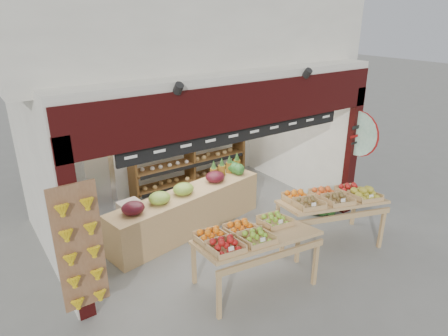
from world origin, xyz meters
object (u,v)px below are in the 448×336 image
display_table_left (247,236)px  watermelon_pile (321,204)px  refrigerator (93,178)px  display_table_right (331,199)px  cardboard_stack (140,219)px  mid_counter (188,210)px  back_shelving (189,147)px

display_table_left → watermelon_pile: size_ratio=2.90×
display_table_left → refrigerator: bearing=107.1°
display_table_left → display_table_right: bearing=3.9°
cardboard_stack → watermelon_pile: size_ratio=1.57×
cardboard_stack → display_table_left: display_table_left is taller
cardboard_stack → display_table_left: 2.66m
mid_counter → refrigerator: bearing=125.1°
mid_counter → watermelon_pile: bearing=-19.1°
cardboard_stack → refrigerator: bearing=110.9°
display_table_left → cardboard_stack: bearing=105.2°
refrigerator → display_table_left: 3.85m
back_shelving → cardboard_stack: (-1.73, -1.01, -0.86)m
display_table_left → watermelon_pile: display_table_left is taller
cardboard_stack → display_table_left: bearing=-74.8°
cardboard_stack → display_table_right: display_table_right is taller
cardboard_stack → watermelon_pile: 3.79m
back_shelving → display_table_left: size_ratio=1.51×
back_shelving → display_table_left: back_shelving is taller
mid_counter → display_table_left: bearing=-92.5°
watermelon_pile → refrigerator: bearing=145.8°
refrigerator → display_table_right: (3.12, -3.55, 0.06)m
refrigerator → cardboard_stack: 1.39m
refrigerator → watermelon_pile: size_ratio=2.49×
mid_counter → back_shelving: bearing=58.0°
back_shelving → display_table_right: back_shelving is taller
refrigerator → watermelon_pile: (3.94, -2.67, -0.64)m
cardboard_stack → display_table_right: 3.62m
refrigerator → cardboard_stack: refrigerator is taller
cardboard_stack → mid_counter: (0.76, -0.55, 0.19)m
refrigerator → cardboard_stack: (0.45, -1.19, -0.56)m
refrigerator → display_table_left: (1.13, -3.68, 0.06)m
display_table_left → display_table_right: display_table_left is taller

